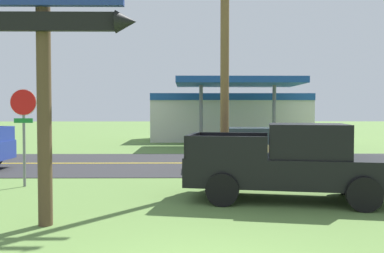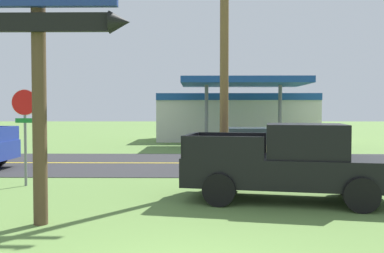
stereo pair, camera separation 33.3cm
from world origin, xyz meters
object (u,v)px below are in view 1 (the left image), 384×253
(stop_sign, at_px, (24,120))
(pickup_black_parked_on_lawn, at_px, (292,163))
(car_tan_near_lane, at_px, (250,149))
(gas_station, at_px, (229,116))
(utility_pole, at_px, (225,21))

(stop_sign, bearing_deg, pickup_black_parked_on_lawn, -14.81)
(car_tan_near_lane, bearing_deg, pickup_black_parked_on_lawn, -87.48)
(gas_station, xyz_separation_m, car_tan_near_lane, (-0.88, -16.79, -1.11))
(utility_pole, xyz_separation_m, car_tan_near_lane, (1.31, 3.61, -4.15))
(pickup_black_parked_on_lawn, height_order, car_tan_near_lane, pickup_black_parked_on_lawn)
(car_tan_near_lane, bearing_deg, stop_sign, -154.29)
(stop_sign, xyz_separation_m, car_tan_near_lane, (7.36, 3.54, -1.20))
(pickup_black_parked_on_lawn, xyz_separation_m, car_tan_near_lane, (-0.24, 5.55, -0.13))
(utility_pole, relative_size, car_tan_near_lane, 2.23)
(stop_sign, relative_size, pickup_black_parked_on_lawn, 0.54)
(stop_sign, bearing_deg, utility_pole, -0.59)
(utility_pole, bearing_deg, car_tan_near_lane, 70.11)
(utility_pole, distance_m, gas_station, 20.74)
(utility_pole, distance_m, pickup_black_parked_on_lawn, 4.73)
(utility_pole, xyz_separation_m, pickup_black_parked_on_lawn, (1.55, -1.95, -4.02))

